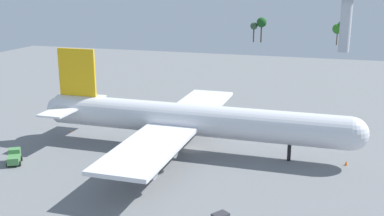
{
  "coord_description": "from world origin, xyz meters",
  "views": [
    {
      "loc": [
        25.71,
        -83.11,
        32.03
      ],
      "look_at": [
        0.0,
        0.0,
        8.71
      ],
      "focal_mm": 43.14,
      "sensor_mm": 36.0,
      "label": 1
    }
  ],
  "objects": [
    {
      "name": "safety_cone_tail",
      "position": [
        -29.4,
        3.12,
        0.31
      ],
      "size": [
        0.44,
        0.44,
        0.62
      ],
      "primitive_type": "cone",
      "color": "orange",
      "rests_on": "ground_plane"
    },
    {
      "name": "safety_cone_nose",
      "position": [
        29.4,
        0.62,
        0.41
      ],
      "size": [
        0.58,
        0.58,
        0.83
      ],
      "primitive_type": "cone",
      "color": "orange",
      "rests_on": "ground_plane"
    },
    {
      "name": "ground_plane",
      "position": [
        0.0,
        0.0,
        0.0
      ],
      "size": [
        261.34,
        261.34,
        0.0
      ],
      "primitive_type": "plane",
      "color": "slate"
    },
    {
      "name": "pushback_tractor",
      "position": [
        -29.31,
        -16.53,
        1.23
      ],
      "size": [
        3.98,
        4.79,
        2.51
      ],
      "color": "#4C8C4C",
      "rests_on": "ground_plane"
    },
    {
      "name": "tree_line_backdrop",
      "position": [
        13.62,
        181.86,
        9.9
      ],
      "size": [
        53.38,
        5.67,
        14.16
      ],
      "color": "#51381E",
      "rests_on": "ground_plane"
    },
    {
      "name": "control_tower",
      "position": [
        30.05,
        155.4,
        18.51
      ],
      "size": [
        10.2,
        10.2,
        30.27
      ],
      "color": "silver",
      "rests_on": "ground_plane"
    },
    {
      "name": "cargo_airplane",
      "position": [
        -0.31,
        0.0,
        6.22
      ],
      "size": [
        65.33,
        56.59,
        19.35
      ],
      "color": "silver",
      "rests_on": "ground_plane"
    }
  ]
}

